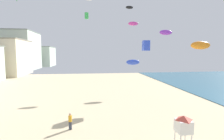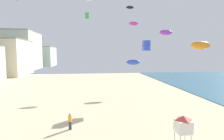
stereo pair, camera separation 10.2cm
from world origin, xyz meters
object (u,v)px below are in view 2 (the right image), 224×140
Objects in this scene: kite_flyer at (70,120)px; kite_blue_box at (146,46)px; kite_black_parafoil at (130,7)px; kite_green_box at (87,16)px; kite_purple_parafoil_2 at (166,32)px; kite_blue_parafoil at (133,62)px; kite_orange_parafoil at (201,45)px; lifeguard_stand at (183,125)px; kite_magenta_parafoil at (134,24)px.

kite_flyer is 16.64m from kite_blue_box.
kite_green_box is (-9.86, 2.89, -1.56)m from kite_black_parafoil.
kite_flyer is 1.16× the size of kite_green_box.
kite_purple_parafoil_2 is 26.13m from kite_green_box.
kite_blue_parafoil is 1.79× the size of kite_green_box.
kite_flyer is 0.69× the size of kite_orange_parafoil.
kite_orange_parafoil is 13.70m from kite_blue_parafoil.
lifeguard_stand is 32.31m from kite_black_parafoil.
lifeguard_stand is 11.02m from kite_purple_parafoil_2.
lifeguard_stand is at bearing -92.03° from kite_blue_parafoil.
kite_purple_parafoil_2 is at bearing 59.78° from lifeguard_stand.
kite_purple_parafoil_2 is (1.00, -11.39, 4.09)m from kite_blue_parafoil.
kite_green_box is at bearing 111.97° from kite_purple_parafoil_2.
kite_flyer is at bearing -137.52° from kite_blue_box.
kite_black_parafoil reaches higher than lifeguard_stand.
kite_green_box reaches higher than kite_blue_box.
kite_orange_parafoil is 1.54× the size of kite_purple_parafoil_2.
kite_flyer is at bearing -173.23° from kite_orange_parafoil.
lifeguard_stand is 19.16m from kite_blue_parafoil.
kite_blue_parafoil is at bearing 70.50° from lifeguard_stand.
kite_blue_box is at bearing -93.71° from kite_magenta_parafoil.
kite_orange_parafoil is 1.70× the size of kite_green_box.
kite_flyer is 10.26m from lifeguard_stand.
kite_blue_parafoil is at bearing 102.34° from kite_blue_box.
kite_flyer is at bearing -164.76° from kite_purple_parafoil_2.
kite_flyer is 27.32m from kite_magenta_parafoil.
kite_black_parafoil reaches higher than kite_green_box.
kite_blue_parafoil is at bearing -54.95° from kite_green_box.
kite_magenta_parafoil is (0.72, 11.10, 5.27)m from kite_blue_box.
kite_blue_box is at bearing 66.04° from lifeguard_stand.
kite_blue_parafoil is 1.14× the size of kite_magenta_parafoil.
kite_magenta_parafoil is (1.69, 6.68, 8.13)m from kite_blue_parafoil.
kite_blue_box is at bearing -77.66° from kite_blue_parafoil.
kite_orange_parafoil is 0.95× the size of kite_blue_parafoil.
kite_green_box is (1.44, 26.43, 15.51)m from kite_flyer.
kite_orange_parafoil is 1.50× the size of kite_blue_box.
kite_purple_parafoil_2 reaches higher than kite_flyer.
kite_flyer is 31.19m from kite_black_parafoil.
kite_magenta_parafoil reaches higher than kite_flyer.
kite_green_box reaches higher than kite_blue_parafoil.
lifeguard_stand is at bearing -75.79° from kite_green_box.
kite_flyer is at bearing -115.65° from kite_black_parafoil.
kite_black_parafoil is at bearing -78.05° from kite_flyer.
kite_blue_parafoil is (0.66, 18.74, 3.96)m from lifeguard_stand.
kite_magenta_parafoil is (0.29, -2.49, -4.07)m from kite_black_parafoil.
kite_blue_box is 5.34m from kite_blue_parafoil.
kite_black_parafoil is 1.27× the size of kite_green_box.
kite_magenta_parafoil reaches higher than lifeguard_stand.
kite_blue_box reaches higher than kite_orange_parafoil.
kite_magenta_parafoil is (2.35, 25.42, 12.09)m from lifeguard_stand.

